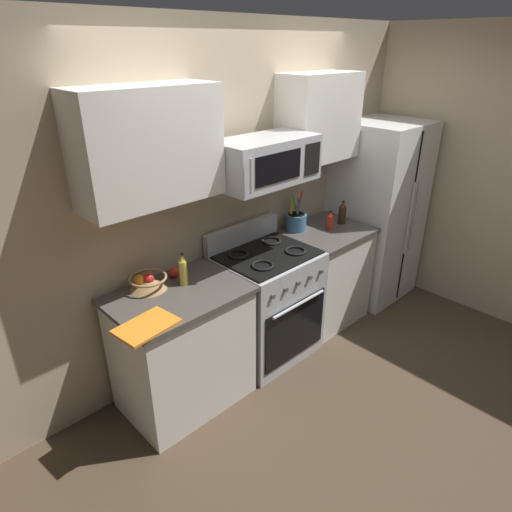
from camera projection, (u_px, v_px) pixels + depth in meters
ground_plane at (332, 391)px, 3.42m from camera, size 16.00×16.00×0.00m
wall_back at (233, 196)px, 3.57m from camera, size 8.00×0.10×2.60m
counter_left at (183, 348)px, 3.16m from camera, size 0.91×0.64×0.91m
range_oven at (266, 303)px, 3.68m from camera, size 0.76×0.68×1.09m
counter_right at (324, 274)px, 4.16m from camera, size 0.74×0.64×0.91m
refrigerator at (376, 212)px, 4.44m from camera, size 0.76×0.75×1.77m
wall_right at (476, 176)px, 4.11m from camera, size 0.10×8.00×2.60m
microwave at (265, 161)px, 3.18m from camera, size 0.79×0.44×0.33m
upper_cabinets_left at (148, 146)px, 2.66m from camera, size 0.90×0.34×0.69m
upper_cabinets_right at (319, 118)px, 3.66m from camera, size 0.73×0.34×0.69m
utensil_crock at (296, 221)px, 3.93m from camera, size 0.18×0.18×0.34m
fruit_basket at (148, 282)px, 3.00m from camera, size 0.26×0.26×0.11m
apple_loose at (174, 272)px, 3.15m from camera, size 0.08×0.08×0.08m
cutting_board at (147, 326)px, 2.61m from camera, size 0.38×0.28×0.02m
bottle_soy at (342, 213)px, 4.06m from camera, size 0.07×0.07×0.22m
bottle_oil at (183, 270)px, 3.03m from camera, size 0.06×0.06×0.24m
bottle_hot_sauce at (330, 221)px, 3.95m from camera, size 0.06×0.06×0.17m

